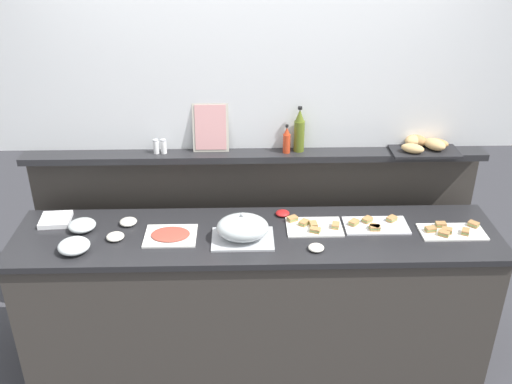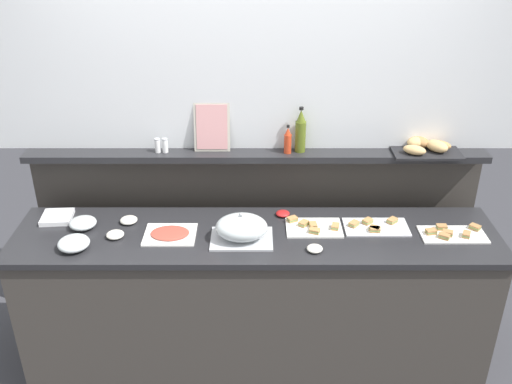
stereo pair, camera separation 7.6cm
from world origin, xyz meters
The scene contains 22 objects.
ground_plane centered at (0.00, 0.60, 0.00)m, with size 12.00×12.00×0.00m, color #38383D.
buffet_counter centered at (0.00, 0.00, 0.47)m, with size 2.73×0.61×0.94m.
back_ledge_unit centered at (0.00, 0.48, 0.66)m, with size 2.77×0.22×1.26m.
upper_wall_panel centered at (0.00, 0.50, 1.93)m, with size 3.37×0.08×1.34m, color silver.
sandwich_platter_rear centered at (0.68, 0.06, 0.95)m, with size 0.36×0.20×0.04m.
sandwich_platter_side centered at (1.09, -0.02, 0.95)m, with size 0.36×0.18×0.04m.
sandwich_platter_front centered at (0.33, 0.06, 0.95)m, with size 0.32×0.21×0.04m.
cold_cuts_platter centered at (-0.48, -0.02, 0.95)m, with size 0.29×0.23×0.02m.
serving_cloche centered at (-0.08, -0.06, 1.01)m, with size 0.34×0.24×0.17m.
glass_bowl_large centered at (-0.98, 0.07, 0.97)m, with size 0.15×0.15×0.06m.
glass_bowl_medium centered at (-0.97, -0.15, 0.97)m, with size 0.17×0.17×0.07m.
condiment_bowl_red centered at (-0.78, -0.04, 0.96)m, with size 0.10×0.10×0.03m, color silver.
condiment_bowl_teal centered at (-0.74, 0.12, 0.96)m, with size 0.10×0.10×0.03m, color silver.
condiment_bowl_cream centered at (0.16, 0.20, 0.95)m, with size 0.08×0.08×0.03m, color red.
condiment_bowl_dark centered at (0.31, -0.17, 0.95)m, with size 0.09×0.09×0.03m, color silver.
napkin_stack centered at (-1.16, 0.16, 0.95)m, with size 0.17×0.17×0.03m, color white.
olive_oil_bottle centered at (0.26, 0.42, 1.39)m, with size 0.06×0.06×0.28m.
hot_sauce_bottle centered at (0.19, 0.39, 1.34)m, with size 0.04×0.04×0.18m.
salt_shaker centered at (-0.58, 0.40, 1.30)m, with size 0.03×0.03×0.09m.
pepper_shaker centered at (-0.54, 0.40, 1.30)m, with size 0.03×0.03×0.09m.
bread_basket centered at (1.01, 0.41, 1.30)m, with size 0.40×0.26×0.08m.
framed_picture centered at (-0.26, 0.44, 1.41)m, with size 0.21×0.07×0.29m.
Camera 1 is at (-0.08, -2.75, 2.64)m, focal length 40.40 mm.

